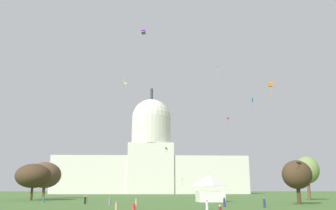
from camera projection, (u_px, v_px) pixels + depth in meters
name	position (u px, v px, depth m)	size (l,w,h in m)	color
capitol_building	(151.00, 161.00, 224.02)	(122.70, 25.81, 69.70)	beige
event_tent	(210.00, 188.00, 86.56)	(7.01, 6.61, 6.47)	white
tree_west_far	(33.00, 176.00, 98.21)	(14.29, 14.28, 10.15)	#42301E
tree_east_near	(297.00, 175.00, 73.99)	(9.05, 8.65, 9.19)	#42301E
tree_west_near	(45.00, 175.00, 116.01)	(14.25, 13.95, 12.00)	brown
tree_east_far	(307.00, 170.00, 102.03)	(9.30, 9.48, 12.55)	brown
person_black_mid_right	(85.00, 200.00, 73.60)	(0.49, 0.49, 1.66)	black
person_red_deep_crowd	(134.00, 210.00, 42.17)	(0.54, 0.54, 1.57)	red
person_navy_back_right	(264.00, 203.00, 60.22)	(0.55, 0.55, 1.67)	navy
person_white_back_left	(207.00, 206.00, 52.48)	(0.59, 0.59, 1.49)	silver
person_tan_near_tree_west	(136.00, 202.00, 64.24)	(0.47, 0.47, 1.53)	tan
person_navy_edge_east	(224.00, 202.00, 62.70)	(0.59, 0.59, 1.67)	navy
person_teal_edge_west	(44.00, 200.00, 81.82)	(0.58, 0.58, 1.53)	#1E757A
person_tan_aisle_center	(116.00, 208.00, 46.11)	(0.48, 0.48, 1.60)	tan
person_grey_mid_left	(110.00, 201.00, 70.33)	(0.58, 0.58, 1.49)	gray
person_olive_back_center	(86.00, 200.00, 78.69)	(0.48, 0.48, 1.63)	olive
kite_red_high	(228.00, 119.00, 187.37)	(1.17, 0.68, 3.60)	red
kite_orange_mid	(270.00, 85.00, 62.26)	(0.67, 0.67, 2.77)	orange
kite_white_high	(126.00, 84.00, 188.89)	(1.21, 1.24, 3.02)	white
kite_yellow_mid	(124.00, 83.00, 80.13)	(0.48, 0.96, 1.46)	yellow
kite_lime_high	(217.00, 68.00, 157.53)	(1.29, 1.01, 4.10)	#8CD133
kite_violet_high	(143.00, 32.00, 99.24)	(1.30, 1.37, 4.03)	purple
kite_blue_low	(182.00, 180.00, 195.06)	(0.68, 0.75, 4.06)	blue
kite_turquoise_mid	(252.00, 101.00, 106.32)	(0.83, 0.77, 3.74)	teal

